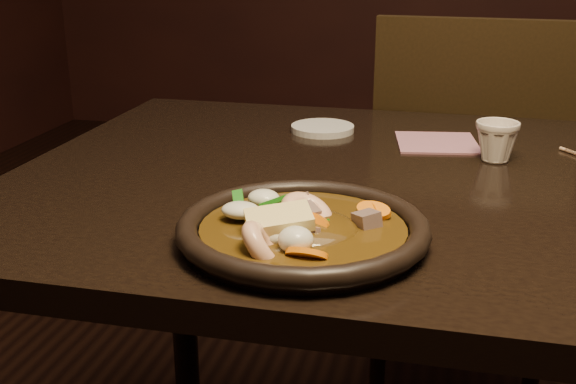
% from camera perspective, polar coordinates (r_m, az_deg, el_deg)
% --- Properties ---
extents(table, '(1.60, 0.90, 0.75)m').
position_cam_1_polar(table, '(1.15, 18.57, -3.25)').
color(table, black).
rests_on(table, floor).
extents(chair, '(0.46, 0.46, 0.94)m').
position_cam_1_polar(chair, '(1.76, 14.01, -0.53)').
color(chair, black).
rests_on(chair, floor).
extents(plate, '(0.31, 0.31, 0.03)m').
position_cam_1_polar(plate, '(0.87, 1.20, -3.04)').
color(plate, black).
rests_on(plate, table).
extents(stirfry, '(0.21, 0.20, 0.07)m').
position_cam_1_polar(stirfry, '(0.86, 0.82, -2.82)').
color(stirfry, '#3B270A').
rests_on(stirfry, plate).
extents(saucer_left, '(0.12, 0.12, 0.01)m').
position_cam_1_polar(saucer_left, '(1.37, 2.75, 5.05)').
color(saucer_left, beige).
rests_on(saucer_left, table).
extents(tea_cup, '(0.09, 0.09, 0.07)m').
position_cam_1_polar(tea_cup, '(1.23, 16.16, 3.97)').
color(tea_cup, beige).
rests_on(tea_cup, table).
extents(napkin, '(0.16, 0.16, 0.00)m').
position_cam_1_polar(napkin, '(1.32, 11.69, 3.84)').
color(napkin, '#9B5F6E').
rests_on(napkin, table).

